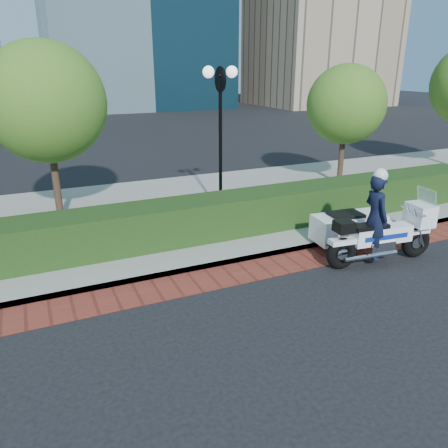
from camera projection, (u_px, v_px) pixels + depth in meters
name	position (u px, v px, depth m)	size (l,w,h in m)	color
ground	(282.00, 303.00, 8.53)	(120.00, 120.00, 0.00)	black
brick_strip	(247.00, 271.00, 9.81)	(60.00, 1.00, 0.01)	maroon
sidewalk	(181.00, 211.00, 13.64)	(60.00, 8.00, 0.15)	gray
hedge_main	(211.00, 217.00, 11.39)	(18.00, 1.20, 1.00)	black
lamppost	(220.00, 118.00, 12.35)	(1.02, 0.70, 4.21)	black
tree_b	(45.00, 103.00, 11.55)	(3.20, 3.20, 4.89)	#332319
tree_c	(346.00, 105.00, 15.57)	(2.80, 2.80, 4.30)	#332319
police_motorcycle	(367.00, 226.00, 10.33)	(2.81, 2.10, 2.27)	black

